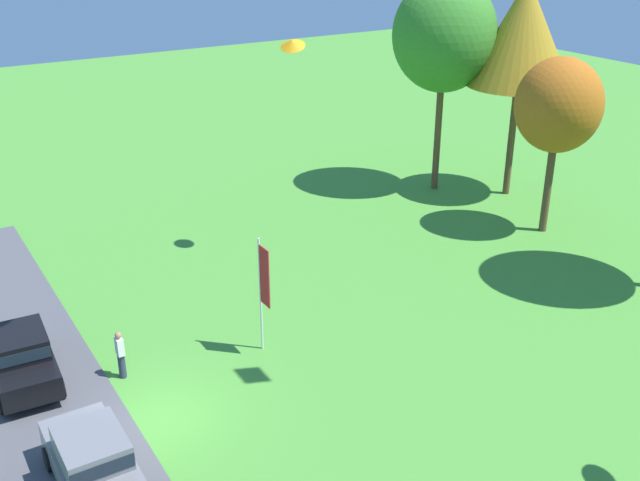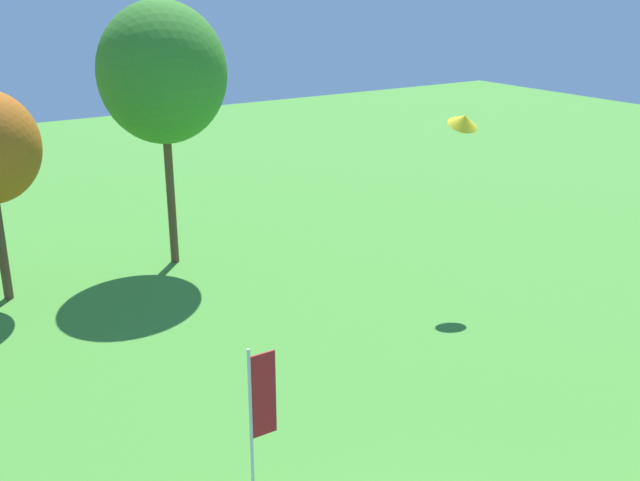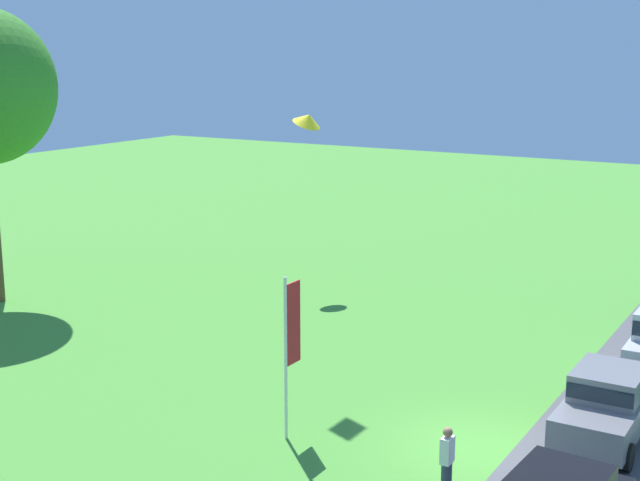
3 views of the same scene
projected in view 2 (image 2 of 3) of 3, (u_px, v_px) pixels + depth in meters
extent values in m
cylinder|color=brown|center=(2.00, 247.00, 29.15)|extent=(0.36, 0.36, 4.36)
cylinder|color=brown|center=(171.00, 198.00, 32.76)|extent=(0.36, 0.36, 5.96)
ellipsoid|color=#387F28|center=(162.00, 73.00, 30.97)|extent=(5.37, 5.37, 5.90)
cylinder|color=silver|center=(251.00, 431.00, 17.37)|extent=(0.08, 0.08, 4.26)
cube|color=red|center=(264.00, 395.00, 17.26)|extent=(0.64, 0.04, 2.13)
cone|color=yellow|center=(464.00, 120.00, 28.61)|extent=(1.36, 1.42, 0.86)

